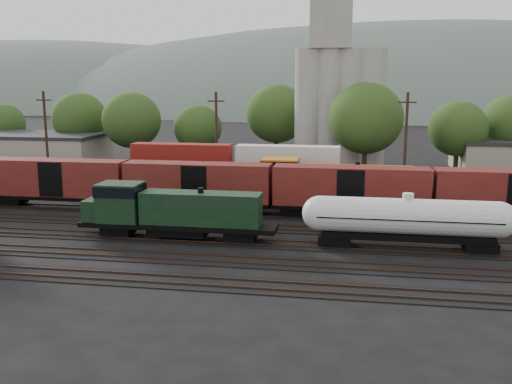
% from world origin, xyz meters
% --- Properties ---
extents(ground, '(600.00, 600.00, 0.00)m').
position_xyz_m(ground, '(0.00, 0.00, 0.00)').
color(ground, black).
extents(tracks, '(180.00, 33.20, 0.20)m').
position_xyz_m(tracks, '(0.00, 0.00, 0.05)').
color(tracks, black).
rests_on(tracks, ground).
extents(green_locomotive, '(16.97, 2.99, 4.49)m').
position_xyz_m(green_locomotive, '(-9.93, -5.00, 2.56)').
color(green_locomotive, black).
rests_on(green_locomotive, ground).
extents(tank_car_a, '(16.71, 2.99, 4.38)m').
position_xyz_m(tank_car_a, '(9.92, -5.00, 2.61)').
color(tank_car_a, silver).
rests_on(tank_car_a, ground).
extents(orange_locomotive, '(19.53, 3.26, 4.88)m').
position_xyz_m(orange_locomotive, '(2.78, 10.00, 2.77)').
color(orange_locomotive, black).
rests_on(orange_locomotive, ground).
extents(boxcar_string, '(153.60, 2.90, 4.20)m').
position_xyz_m(boxcar_string, '(-2.27, 5.00, 3.12)').
color(boxcar_string, black).
rests_on(boxcar_string, ground).
extents(container_wall, '(173.75, 2.60, 5.80)m').
position_xyz_m(container_wall, '(6.01, 15.00, 2.35)').
color(container_wall, black).
rests_on(container_wall, ground).
extents(grain_silo, '(13.40, 5.00, 29.00)m').
position_xyz_m(grain_silo, '(3.28, 36.00, 11.26)').
color(grain_silo, '#A09D92').
rests_on(grain_silo, ground).
extents(industrial_sheds, '(119.38, 17.26, 5.10)m').
position_xyz_m(industrial_sheds, '(6.63, 35.25, 2.56)').
color(industrial_sheds, '#9E937F').
rests_on(industrial_sheds, ground).
extents(tree_band, '(159.20, 22.94, 13.20)m').
position_xyz_m(tree_band, '(-2.27, 36.66, 7.01)').
color(tree_band, black).
rests_on(tree_band, ground).
extents(utility_poles, '(122.20, 0.36, 12.00)m').
position_xyz_m(utility_poles, '(0.00, 22.00, 6.21)').
color(utility_poles, black).
rests_on(utility_poles, ground).
extents(distant_hills, '(860.00, 286.00, 130.00)m').
position_xyz_m(distant_hills, '(23.92, 260.00, -20.56)').
color(distant_hills, '#59665B').
rests_on(distant_hills, ground).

